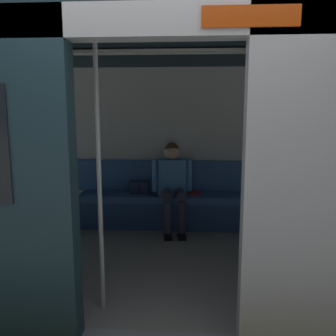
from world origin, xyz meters
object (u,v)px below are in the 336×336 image
Objects in this scene: train_car at (160,115)px; person_seated at (172,181)px; bench_seat at (173,203)px; book at (195,193)px; grab_pole_door at (99,176)px; handbag at (139,188)px.

person_seated is at bearing -94.22° from train_car.
book is (-0.31, -0.06, 0.12)m from bench_seat.
book reaches higher than bench_seat.
person_seated is 2.06m from grab_pole_door.
train_car is at bearing 108.40° from handbag.
bench_seat is at bearing -94.87° from person_seated.
train_car is at bearing 85.78° from person_seated.
train_car is 1.65m from book.
train_car reaches higher than bench_seat.
grab_pole_door is (0.01, 2.09, 0.55)m from handbag.
book is (-0.79, 0.01, -0.07)m from handbag.
person_seated is at bearing -103.88° from grab_pole_door.
person_seated reaches higher than bench_seat.
handbag is 2.16m from grab_pole_door.
train_car reaches higher than grab_pole_door.
handbag is at bearing -90.35° from grab_pole_door.
train_car is 1.61m from handbag.
bench_seat is 0.34m from book.
handbag is at bearing -71.60° from train_car.
bench_seat is (-0.08, -1.11, -1.21)m from train_car.
handbag is 0.79m from book.
train_car is 1.10m from grab_pole_door.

